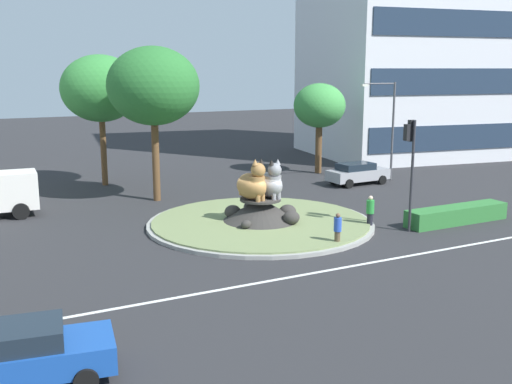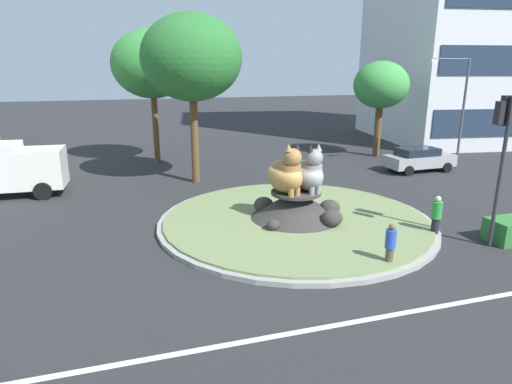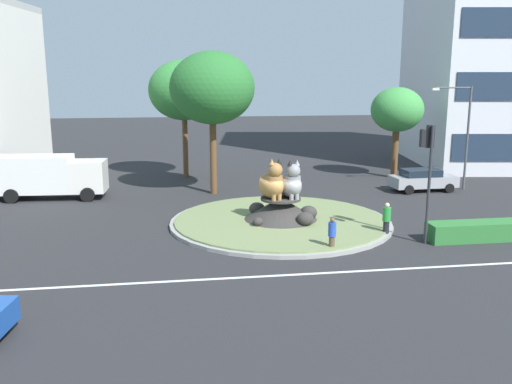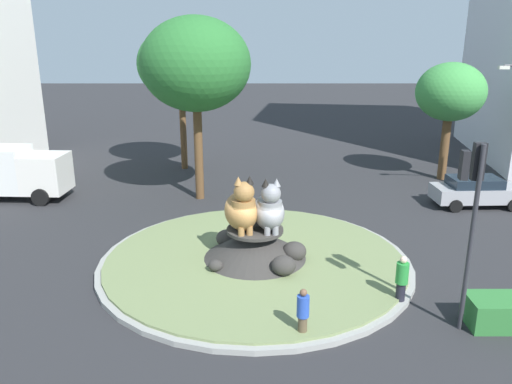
{
  "view_description": "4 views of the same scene",
  "coord_description": "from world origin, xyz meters",
  "px_view_note": "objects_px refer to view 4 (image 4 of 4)",
  "views": [
    {
      "loc": [
        -13.97,
        -26.92,
        8.05
      ],
      "look_at": [
        -0.03,
        0.44,
        1.7
      ],
      "focal_mm": 41.79,
      "sensor_mm": 36.0,
      "label": 1
    },
    {
      "loc": [
        -6.84,
        -16.77,
        6.58
      ],
      "look_at": [
        -1.72,
        0.24,
        1.48
      ],
      "focal_mm": 30.75,
      "sensor_mm": 36.0,
      "label": 2
    },
    {
      "loc": [
        -5.49,
        -27.77,
        7.78
      ],
      "look_at": [
        -1.18,
        1.02,
        1.57
      ],
      "focal_mm": 38.09,
      "sensor_mm": 36.0,
      "label": 3
    },
    {
      "loc": [
        0.04,
        -17.72,
        8.32
      ],
      "look_at": [
        0.04,
        0.59,
        2.7
      ],
      "focal_mm": 35.34,
      "sensor_mm": 36.0,
      "label": 4
    }
  ],
  "objects_px": {
    "cat_statue_grey": "(269,210)",
    "pedestrian_blue_shirt": "(303,313)",
    "broadleaf_tree_behind_island": "(196,65)",
    "sedan_on_far_lane": "(477,191)",
    "third_tree_left": "(180,64)",
    "cat_statue_tabby": "(242,209)",
    "traffic_light_mast": "(473,198)",
    "second_tree_near_tower": "(450,93)",
    "pedestrian_green_shirt": "(402,280)"
  },
  "relations": [
    {
      "from": "pedestrian_blue_shirt",
      "to": "second_tree_near_tower",
      "type": "bearing_deg",
      "value": 6.44
    },
    {
      "from": "second_tree_near_tower",
      "to": "cat_statue_grey",
      "type": "bearing_deg",
      "value": -131.69
    },
    {
      "from": "cat_statue_tabby",
      "to": "second_tree_near_tower",
      "type": "xyz_separation_m",
      "value": [
        11.94,
        12.28,
        2.99
      ]
    },
    {
      "from": "broadleaf_tree_behind_island",
      "to": "third_tree_left",
      "type": "bearing_deg",
      "value": 104.71
    },
    {
      "from": "cat_statue_grey",
      "to": "sedan_on_far_lane",
      "type": "relative_size",
      "value": 0.48
    },
    {
      "from": "sedan_on_far_lane",
      "to": "broadleaf_tree_behind_island",
      "type": "bearing_deg",
      "value": 172.49
    },
    {
      "from": "cat_statue_tabby",
      "to": "third_tree_left",
      "type": "relative_size",
      "value": 0.27
    },
    {
      "from": "traffic_light_mast",
      "to": "pedestrian_green_shirt",
      "type": "distance_m",
      "value": 3.69
    },
    {
      "from": "third_tree_left",
      "to": "pedestrian_blue_shirt",
      "type": "xyz_separation_m",
      "value": [
        6.08,
        -19.88,
        -5.89
      ]
    },
    {
      "from": "pedestrian_green_shirt",
      "to": "traffic_light_mast",
      "type": "bearing_deg",
      "value": 72.43
    },
    {
      "from": "cat_statue_tabby",
      "to": "cat_statue_grey",
      "type": "xyz_separation_m",
      "value": [
        1.03,
        0.02,
        -0.04
      ]
    },
    {
      "from": "cat_statue_tabby",
      "to": "sedan_on_far_lane",
      "type": "xyz_separation_m",
      "value": [
        11.84,
        7.02,
        -1.43
      ]
    },
    {
      "from": "pedestrian_blue_shirt",
      "to": "sedan_on_far_lane",
      "type": "xyz_separation_m",
      "value": [
        9.98,
        11.99,
        -0.02
      ]
    },
    {
      "from": "third_tree_left",
      "to": "pedestrian_green_shirt",
      "type": "height_order",
      "value": "third_tree_left"
    },
    {
      "from": "second_tree_near_tower",
      "to": "third_tree_left",
      "type": "xyz_separation_m",
      "value": [
        -16.16,
        2.63,
        1.49
      ]
    },
    {
      "from": "traffic_light_mast",
      "to": "second_tree_near_tower",
      "type": "relative_size",
      "value": 0.8
    },
    {
      "from": "cat_statue_grey",
      "to": "third_tree_left",
      "type": "bearing_deg",
      "value": -167.25
    },
    {
      "from": "cat_statue_tabby",
      "to": "pedestrian_blue_shirt",
      "type": "bearing_deg",
      "value": 5.71
    },
    {
      "from": "cat_statue_tabby",
      "to": "cat_statue_grey",
      "type": "relative_size",
      "value": 1.12
    },
    {
      "from": "traffic_light_mast",
      "to": "sedan_on_far_lane",
      "type": "xyz_separation_m",
      "value": [
        5.3,
        11.35,
        -3.27
      ]
    },
    {
      "from": "cat_statue_tabby",
      "to": "broadleaf_tree_behind_island",
      "type": "relative_size",
      "value": 0.26
    },
    {
      "from": "cat_statue_grey",
      "to": "second_tree_near_tower",
      "type": "distance_m",
      "value": 16.68
    },
    {
      "from": "second_tree_near_tower",
      "to": "sedan_on_far_lane",
      "type": "xyz_separation_m",
      "value": [
        -0.1,
        -5.26,
        -4.41
      ]
    },
    {
      "from": "cat_statue_tabby",
      "to": "second_tree_near_tower",
      "type": "bearing_deg",
      "value": 121.01
    },
    {
      "from": "cat_statue_grey",
      "to": "pedestrian_green_shirt",
      "type": "height_order",
      "value": "cat_statue_grey"
    },
    {
      "from": "cat_statue_tabby",
      "to": "traffic_light_mast",
      "type": "relative_size",
      "value": 0.43
    },
    {
      "from": "third_tree_left",
      "to": "sedan_on_far_lane",
      "type": "xyz_separation_m",
      "value": [
        16.06,
        -7.88,
        -5.91
      ]
    },
    {
      "from": "broadleaf_tree_behind_island",
      "to": "second_tree_near_tower",
      "type": "bearing_deg",
      "value": 15.16
    },
    {
      "from": "cat_statue_grey",
      "to": "broadleaf_tree_behind_island",
      "type": "relative_size",
      "value": 0.23
    },
    {
      "from": "broadleaf_tree_behind_island",
      "to": "pedestrian_blue_shirt",
      "type": "height_order",
      "value": "broadleaf_tree_behind_island"
    },
    {
      "from": "cat_statue_grey",
      "to": "traffic_light_mast",
      "type": "height_order",
      "value": "traffic_light_mast"
    },
    {
      "from": "traffic_light_mast",
      "to": "cat_statue_grey",
      "type": "bearing_deg",
      "value": 54.61
    },
    {
      "from": "traffic_light_mast",
      "to": "third_tree_left",
      "type": "relative_size",
      "value": 0.62
    },
    {
      "from": "broadleaf_tree_behind_island",
      "to": "sedan_on_far_lane",
      "type": "height_order",
      "value": "broadleaf_tree_behind_island"
    },
    {
      "from": "traffic_light_mast",
      "to": "pedestrian_blue_shirt",
      "type": "height_order",
      "value": "traffic_light_mast"
    },
    {
      "from": "cat_statue_tabby",
      "to": "traffic_light_mast",
      "type": "bearing_deg",
      "value": 41.7
    },
    {
      "from": "cat_statue_grey",
      "to": "third_tree_left",
      "type": "xyz_separation_m",
      "value": [
        -5.25,
        14.88,
        4.52
      ]
    },
    {
      "from": "cat_statue_tabby",
      "to": "second_tree_near_tower",
      "type": "distance_m",
      "value": 17.38
    },
    {
      "from": "traffic_light_mast",
      "to": "pedestrian_blue_shirt",
      "type": "bearing_deg",
      "value": 100.74
    },
    {
      "from": "cat_statue_grey",
      "to": "pedestrian_blue_shirt",
      "type": "bearing_deg",
      "value": 2.76
    },
    {
      "from": "traffic_light_mast",
      "to": "sedan_on_far_lane",
      "type": "bearing_deg",
      "value": -22.1
    },
    {
      "from": "cat_statue_tabby",
      "to": "pedestrian_blue_shirt",
      "type": "height_order",
      "value": "cat_statue_tabby"
    },
    {
      "from": "third_tree_left",
      "to": "pedestrian_green_shirt",
      "type": "xyz_separation_m",
      "value": [
        9.42,
        -17.95,
        -5.83
      ]
    },
    {
      "from": "second_tree_near_tower",
      "to": "pedestrian_green_shirt",
      "type": "height_order",
      "value": "second_tree_near_tower"
    },
    {
      "from": "broadleaf_tree_behind_island",
      "to": "sedan_on_far_lane",
      "type": "xyz_separation_m",
      "value": [
        14.34,
        -1.34,
        -6.21
      ]
    },
    {
      "from": "cat_statue_tabby",
      "to": "traffic_light_mast",
      "type": "height_order",
      "value": "traffic_light_mast"
    },
    {
      "from": "pedestrian_green_shirt",
      "to": "second_tree_near_tower",
      "type": "bearing_deg",
      "value": -177.68
    },
    {
      "from": "pedestrian_green_shirt",
      "to": "pedestrian_blue_shirt",
      "type": "relative_size",
      "value": 1.08
    },
    {
      "from": "cat_statue_tabby",
      "to": "pedestrian_blue_shirt",
      "type": "relative_size",
      "value": 1.53
    },
    {
      "from": "cat_statue_grey",
      "to": "second_tree_near_tower",
      "type": "height_order",
      "value": "second_tree_near_tower"
    }
  ]
}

